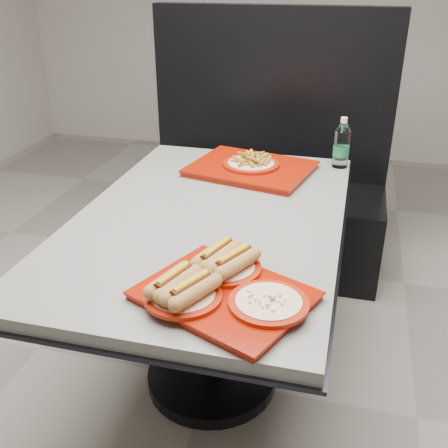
% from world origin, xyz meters
% --- Properties ---
extents(ground, '(6.00, 6.00, 0.00)m').
position_xyz_m(ground, '(0.00, 0.00, 0.00)').
color(ground, gray).
rests_on(ground, ground).
extents(diner_table, '(0.92, 1.42, 0.75)m').
position_xyz_m(diner_table, '(0.00, 0.00, 0.58)').
color(diner_table, black).
rests_on(diner_table, ground).
extents(booth_bench, '(1.30, 0.57, 1.35)m').
position_xyz_m(booth_bench, '(0.00, 1.09, 0.40)').
color(booth_bench, black).
rests_on(booth_bench, ground).
extents(tray_near, '(0.51, 0.46, 0.09)m').
position_xyz_m(tray_near, '(0.16, -0.47, 0.78)').
color(tray_near, '#881203').
rests_on(tray_near, diner_table).
extents(tray_far, '(0.55, 0.47, 0.09)m').
position_xyz_m(tray_far, '(0.05, 0.45, 0.78)').
color(tray_far, '#881203').
rests_on(tray_far, diner_table).
extents(water_bottle, '(0.07, 0.07, 0.21)m').
position_xyz_m(water_bottle, '(0.41, 0.61, 0.84)').
color(water_bottle, silver).
rests_on(water_bottle, diner_table).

